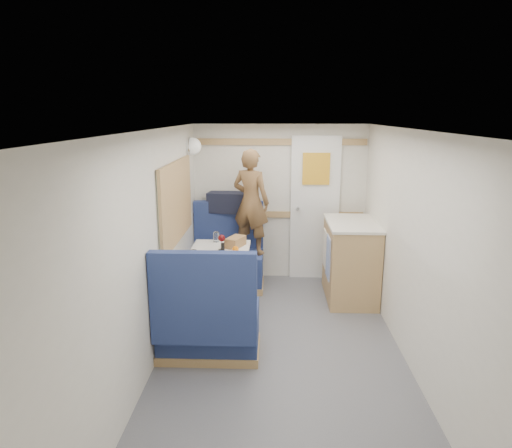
{
  "coord_description": "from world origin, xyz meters",
  "views": [
    {
      "loc": [
        -0.08,
        -3.55,
        2.13
      ],
      "look_at": [
        -0.26,
        0.9,
        1.05
      ],
      "focal_mm": 32.0,
      "sensor_mm": 36.0,
      "label": 1
    }
  ],
  "objects_px": {
    "tray": "(220,258)",
    "bench_near": "(208,326)",
    "cheese_block": "(221,256)",
    "bench_far": "(228,263)",
    "orange_fruit": "(235,249)",
    "tumbler_mid": "(216,237)",
    "dinette_table": "(219,265)",
    "pepper_grinder": "(223,248)",
    "dome_light": "(193,146)",
    "tumbler_left": "(193,256)",
    "bread_loaf": "(235,242)",
    "galley_counter": "(350,260)",
    "person": "(251,202)",
    "duffel_bag": "(229,202)",
    "beer_glass": "(232,243)",
    "wine_glass": "(222,239)"
  },
  "relations": [
    {
      "from": "bench_far",
      "to": "cheese_block",
      "type": "distance_m",
      "value": 1.22
    },
    {
      "from": "bench_far",
      "to": "duffel_bag",
      "type": "bearing_deg",
      "value": 88.21
    },
    {
      "from": "bench_near",
      "to": "person",
      "type": "bearing_deg",
      "value": 80.09
    },
    {
      "from": "bench_near",
      "to": "dome_light",
      "type": "relative_size",
      "value": 5.25
    },
    {
      "from": "beer_glass",
      "to": "person",
      "type": "bearing_deg",
      "value": 76.41
    },
    {
      "from": "bench_near",
      "to": "bread_loaf",
      "type": "distance_m",
      "value": 1.17
    },
    {
      "from": "person",
      "to": "beer_glass",
      "type": "distance_m",
      "value": 0.78
    },
    {
      "from": "bench_near",
      "to": "beer_glass",
      "type": "height_order",
      "value": "bench_near"
    },
    {
      "from": "cheese_block",
      "to": "bread_loaf",
      "type": "bearing_deg",
      "value": 77.07
    },
    {
      "from": "dinette_table",
      "to": "duffel_bag",
      "type": "height_order",
      "value": "duffel_bag"
    },
    {
      "from": "dome_light",
      "to": "tumbler_left",
      "type": "relative_size",
      "value": 1.72
    },
    {
      "from": "tray",
      "to": "cheese_block",
      "type": "relative_size",
      "value": 3.21
    },
    {
      "from": "dome_light",
      "to": "tumbler_left",
      "type": "bearing_deg",
      "value": -81.26
    },
    {
      "from": "bench_far",
      "to": "tray",
      "type": "xyz_separation_m",
      "value": [
        0.04,
        -1.12,
        0.43
      ]
    },
    {
      "from": "tumbler_left",
      "to": "tray",
      "type": "bearing_deg",
      "value": 19.7
    },
    {
      "from": "wine_glass",
      "to": "tumbler_mid",
      "type": "distance_m",
      "value": 0.34
    },
    {
      "from": "bench_far",
      "to": "orange_fruit",
      "type": "relative_size",
      "value": 15.8
    },
    {
      "from": "tray",
      "to": "orange_fruit",
      "type": "distance_m",
      "value": 0.23
    },
    {
      "from": "dinette_table",
      "to": "galley_counter",
      "type": "relative_size",
      "value": 1.0
    },
    {
      "from": "duffel_bag",
      "to": "tumbler_mid",
      "type": "distance_m",
      "value": 0.79
    },
    {
      "from": "galley_counter",
      "to": "orange_fruit",
      "type": "relative_size",
      "value": 13.85
    },
    {
      "from": "beer_glass",
      "to": "galley_counter",
      "type": "bearing_deg",
      "value": 16.79
    },
    {
      "from": "orange_fruit",
      "to": "pepper_grinder",
      "type": "distance_m",
      "value": 0.14
    },
    {
      "from": "dome_light",
      "to": "pepper_grinder",
      "type": "xyz_separation_m",
      "value": [
        0.44,
        -0.88,
        -0.98
      ]
    },
    {
      "from": "bench_far",
      "to": "pepper_grinder",
      "type": "relative_size",
      "value": 10.19
    },
    {
      "from": "pepper_grinder",
      "to": "dome_light",
      "type": "bearing_deg",
      "value": 116.34
    },
    {
      "from": "duffel_bag",
      "to": "beer_glass",
      "type": "relative_size",
      "value": 5.41
    },
    {
      "from": "bench_far",
      "to": "tray",
      "type": "height_order",
      "value": "bench_far"
    },
    {
      "from": "dinette_table",
      "to": "pepper_grinder",
      "type": "height_order",
      "value": "pepper_grinder"
    },
    {
      "from": "wine_glass",
      "to": "tray",
      "type": "bearing_deg",
      "value": -87.05
    },
    {
      "from": "bench_near",
      "to": "orange_fruit",
      "type": "height_order",
      "value": "bench_near"
    },
    {
      "from": "person",
      "to": "dome_light",
      "type": "bearing_deg",
      "value": 22.35
    },
    {
      "from": "duffel_bag",
      "to": "tumbler_mid",
      "type": "bearing_deg",
      "value": -87.44
    },
    {
      "from": "orange_fruit",
      "to": "tumbler_mid",
      "type": "relative_size",
      "value": 0.6
    },
    {
      "from": "tray",
      "to": "cheese_block",
      "type": "distance_m",
      "value": 0.04
    },
    {
      "from": "tray",
      "to": "pepper_grinder",
      "type": "distance_m",
      "value": 0.22
    },
    {
      "from": "dinette_table",
      "to": "beer_glass",
      "type": "xyz_separation_m",
      "value": [
        0.13,
        0.15,
        0.2
      ]
    },
    {
      "from": "dinette_table",
      "to": "tumbler_mid",
      "type": "relative_size",
      "value": 8.35
    },
    {
      "from": "orange_fruit",
      "to": "beer_glass",
      "type": "height_order",
      "value": "beer_glass"
    },
    {
      "from": "galley_counter",
      "to": "tumbler_left",
      "type": "xyz_separation_m",
      "value": [
        -1.67,
        -0.89,
        0.31
      ]
    },
    {
      "from": "bread_loaf",
      "to": "duffel_bag",
      "type": "bearing_deg",
      "value": 99.31
    },
    {
      "from": "tumbler_mid",
      "to": "person",
      "type": "bearing_deg",
      "value": 51.21
    },
    {
      "from": "dinette_table",
      "to": "beer_glass",
      "type": "bearing_deg",
      "value": 48.3
    },
    {
      "from": "person",
      "to": "bench_near",
      "type": "bearing_deg",
      "value": 103.77
    },
    {
      "from": "bench_far",
      "to": "beer_glass",
      "type": "relative_size",
      "value": 10.68
    },
    {
      "from": "person",
      "to": "orange_fruit",
      "type": "distance_m",
      "value": 0.97
    },
    {
      "from": "dinette_table",
      "to": "person",
      "type": "bearing_deg",
      "value": 70.42
    },
    {
      "from": "dome_light",
      "to": "tumbler_left",
      "type": "xyz_separation_m",
      "value": [
        0.18,
        -1.19,
        -0.97
      ]
    },
    {
      "from": "tray",
      "to": "bench_near",
      "type": "bearing_deg",
      "value": -93.82
    },
    {
      "from": "galley_counter",
      "to": "bread_loaf",
      "type": "xyz_separation_m",
      "value": [
        -1.31,
        -0.36,
        0.31
      ]
    }
  ]
}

